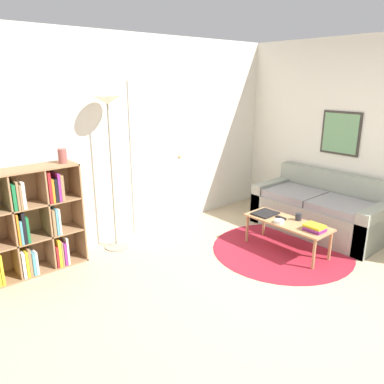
% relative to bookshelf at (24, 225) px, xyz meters
% --- Properties ---
extents(ground_plane, '(14.00, 14.00, 0.00)m').
position_rel_bookshelf_xyz_m(ground_plane, '(1.61, -2.39, -0.56)').
color(ground_plane, tan).
extents(wall_back, '(7.61, 0.11, 2.60)m').
position_rel_bookshelf_xyz_m(wall_back, '(1.62, 0.21, 0.73)').
color(wall_back, silver).
rests_on(wall_back, ground_plane).
extents(wall_right, '(0.08, 5.58, 2.60)m').
position_rel_bookshelf_xyz_m(wall_right, '(3.94, -1.11, 0.75)').
color(wall_right, silver).
rests_on(wall_right, ground_plane).
extents(rug, '(1.72, 1.72, 0.01)m').
position_rel_bookshelf_xyz_m(rug, '(2.58, -1.48, -0.55)').
color(rug, maroon).
rests_on(rug, ground_plane).
extents(bookshelf, '(1.12, 0.34, 1.16)m').
position_rel_bookshelf_xyz_m(bookshelf, '(0.00, 0.00, 0.00)').
color(bookshelf, '#936B47').
rests_on(bookshelf, ground_plane).
extents(floor_lamp, '(0.34, 0.34, 1.87)m').
position_rel_bookshelf_xyz_m(floor_lamp, '(1.05, -0.06, 1.04)').
color(floor_lamp, gray).
rests_on(floor_lamp, ground_plane).
extents(couch, '(0.86, 1.74, 0.80)m').
position_rel_bookshelf_xyz_m(couch, '(3.53, -1.42, -0.27)').
color(couch, gray).
rests_on(couch, ground_plane).
extents(coffee_table, '(0.42, 1.06, 0.39)m').
position_rel_bookshelf_xyz_m(coffee_table, '(2.61, -1.51, -0.21)').
color(coffee_table, '#AD7F51').
rests_on(coffee_table, ground_plane).
extents(laptop, '(0.32, 0.26, 0.02)m').
position_rel_bookshelf_xyz_m(laptop, '(2.60, -1.17, -0.16)').
color(laptop, black).
rests_on(laptop, coffee_table).
extents(bowl, '(0.12, 0.12, 0.04)m').
position_rel_bookshelf_xyz_m(bowl, '(2.48, -1.48, -0.15)').
color(bowl, silver).
rests_on(bowl, coffee_table).
extents(book_stack_on_table, '(0.18, 0.22, 0.08)m').
position_rel_bookshelf_xyz_m(book_stack_on_table, '(2.59, -1.89, -0.13)').
color(book_stack_on_table, '#7F287A').
rests_on(book_stack_on_table, coffee_table).
extents(cup, '(0.08, 0.08, 0.09)m').
position_rel_bookshelf_xyz_m(cup, '(2.73, -1.57, -0.12)').
color(cup, '#28282D').
rests_on(cup, coffee_table).
extents(remote, '(0.05, 0.15, 0.02)m').
position_rel_bookshelf_xyz_m(remote, '(2.62, -1.40, -0.16)').
color(remote, black).
rests_on(remote, coffee_table).
extents(vase_on_shelf, '(0.10, 0.10, 0.16)m').
position_rel_bookshelf_xyz_m(vase_on_shelf, '(0.49, -0.00, 0.69)').
color(vase_on_shelf, '#934C47').
rests_on(vase_on_shelf, bookshelf).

